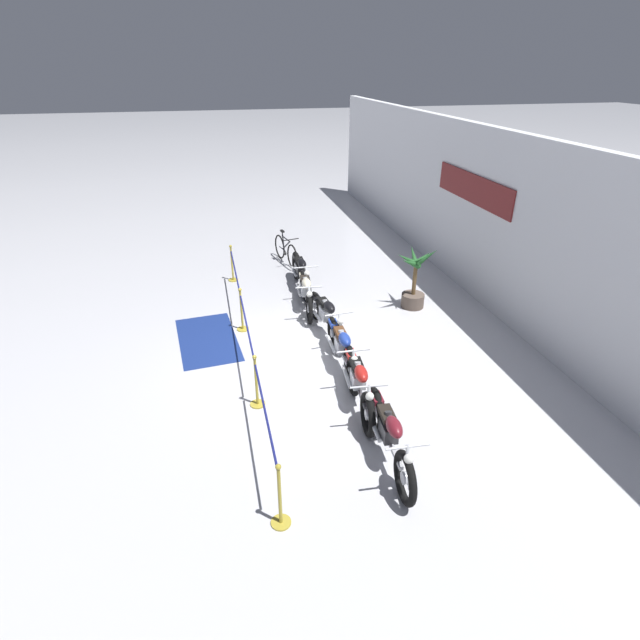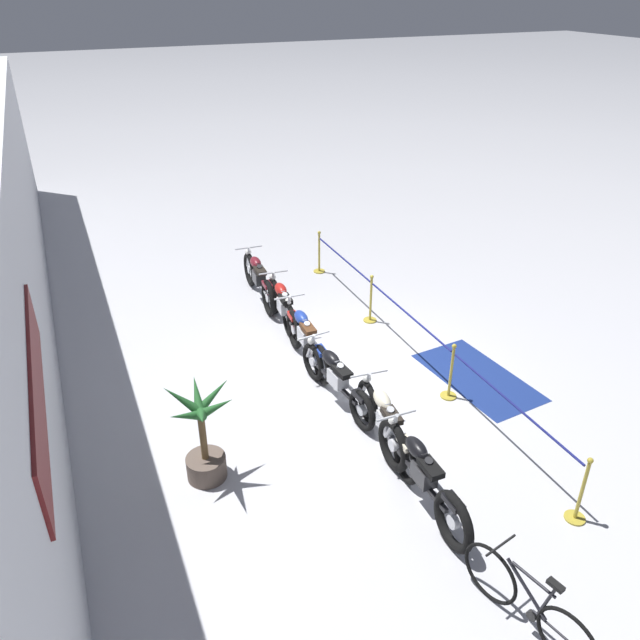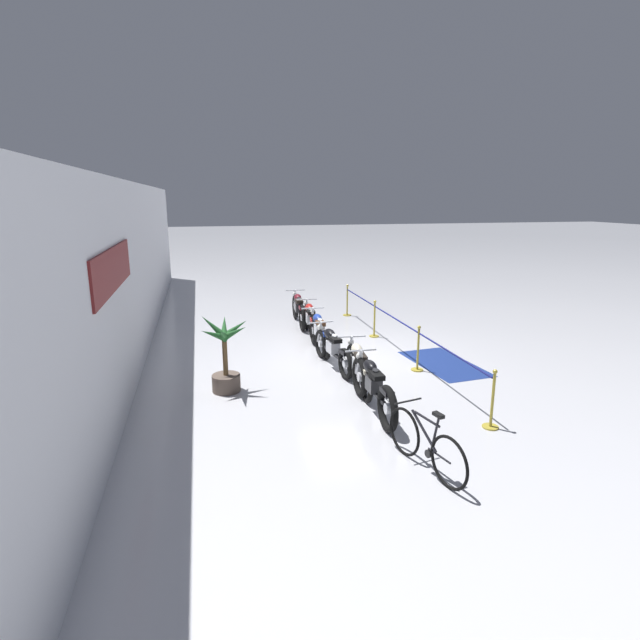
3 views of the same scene
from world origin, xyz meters
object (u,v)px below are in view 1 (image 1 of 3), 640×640
object	(u,v)px
motorcycle_red_4	(358,384)
potted_palm_left_of_row	(414,282)
stanchion_mid_left	(242,316)
floor_banner	(208,339)
stanchion_far_right	(280,504)
motorcycle_black_2	(326,316)
motorcycle_maroon_5	(389,437)
bicycle	(286,251)
motorcycle_cream_1	(306,292)
stanchion_far_left	(241,301)
motorcycle_blue_3	(342,349)
stanchion_mid_right	(257,388)
motorcycle_black_0	(301,273)

from	to	relation	value
motorcycle_red_4	potted_palm_left_of_row	world-z (taller)	potted_palm_left_of_row
stanchion_mid_left	floor_banner	bearing A→B (deg)	-71.02
motorcycle_red_4	stanchion_far_right	world-z (taller)	stanchion_far_right
motorcycle_black_2	motorcycle_red_4	size ratio (longest dim) A/B	1.01
motorcycle_maroon_5	bicycle	size ratio (longest dim) A/B	1.35
motorcycle_cream_1	stanchion_far_left	world-z (taller)	stanchion_far_left
motorcycle_cream_1	potted_palm_left_of_row	xyz separation A→B (m)	(0.45, 2.67, 0.20)
motorcycle_blue_3	stanchion_mid_left	world-z (taller)	stanchion_mid_left
motorcycle_red_4	motorcycle_maroon_5	xyz separation A→B (m)	(1.46, 0.04, 0.01)
motorcycle_maroon_5	stanchion_mid_right	size ratio (longest dim) A/B	2.22
stanchion_mid_right	floor_banner	distance (m)	2.79
motorcycle_cream_1	motorcycle_maroon_5	distance (m)	5.54
potted_palm_left_of_row	stanchion_far_right	distance (m)	7.30
motorcycle_maroon_5	stanchion_mid_right	bearing A→B (deg)	-136.34
motorcycle_cream_1	stanchion_mid_right	xyz separation A→B (m)	(3.64, -1.64, -0.12)
motorcycle_blue_3	motorcycle_black_0	bearing A→B (deg)	-179.40
bicycle	floor_banner	world-z (taller)	bicycle
motorcycle_black_2	floor_banner	world-z (taller)	motorcycle_black_2
motorcycle_blue_3	floor_banner	bearing A→B (deg)	-125.26
motorcycle_cream_1	stanchion_far_right	size ratio (longest dim) A/B	2.06
motorcycle_cream_1	stanchion_far_right	distance (m)	6.54
motorcycle_maroon_5	potted_palm_left_of_row	distance (m)	5.67
motorcycle_black_0	stanchion_far_right	size ratio (longest dim) A/B	2.25
motorcycle_blue_3	potted_palm_left_of_row	bearing A→B (deg)	133.68
motorcycle_cream_1	stanchion_mid_right	world-z (taller)	stanchion_mid_right
motorcycle_cream_1	bicycle	bearing A→B (deg)	179.09
stanchion_far_right	motorcycle_cream_1	bearing A→B (deg)	165.47
stanchion_mid_right	stanchion_far_left	bearing A→B (deg)	180.00
bicycle	stanchion_mid_left	bearing A→B (deg)	-22.90
stanchion_mid_right	bicycle	bearing A→B (deg)	166.28
motorcycle_black_2	potted_palm_left_of_row	distance (m)	2.64
potted_palm_left_of_row	floor_banner	size ratio (longest dim) A/B	0.70
bicycle	stanchion_mid_right	size ratio (longest dim) A/B	1.65
motorcycle_black_2	potted_palm_left_of_row	xyz separation A→B (m)	(-0.92, 2.47, 0.20)
bicycle	motorcycle_maroon_5	bearing A→B (deg)	0.72
motorcycle_red_4	stanchion_far_right	xyz separation A→B (m)	(2.26, -1.76, -0.12)
motorcycle_blue_3	floor_banner	size ratio (longest dim) A/B	1.03
motorcycle_cream_1	stanchion_mid_left	distance (m)	1.79
stanchion_far_left	stanchion_mid_left	world-z (taller)	same
stanchion_mid_right	floor_banner	size ratio (longest dim) A/B	0.45
motorcycle_black_2	motorcycle_maroon_5	distance (m)	4.17
stanchion_far_left	stanchion_far_right	distance (m)	5.67
motorcycle_cream_1	motorcycle_black_2	distance (m)	1.38
bicycle	stanchion_mid_right	world-z (taller)	stanchion_mid_right
stanchion_far_left	stanchion_mid_right	xyz separation A→B (m)	(2.97, 0.00, -0.36)
motorcycle_black_2	potted_palm_left_of_row	world-z (taller)	potted_palm_left_of_row
stanchion_mid_left	stanchion_far_right	size ratio (longest dim) A/B	1.00
motorcycle_black_0	bicycle	distance (m)	2.10
stanchion_far_left	stanchion_mid_left	size ratio (longest dim) A/B	8.26
motorcycle_maroon_5	stanchion_far_left	world-z (taller)	stanchion_far_left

